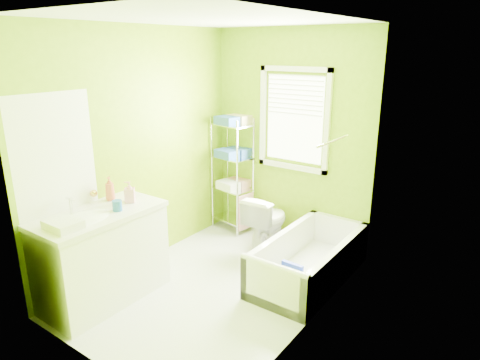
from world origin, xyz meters
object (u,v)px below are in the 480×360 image
Objects in this scene: bathtub at (308,266)px; toilet at (267,221)px; wire_shelf_unit at (234,162)px; vanity at (102,254)px.

toilet reaches higher than bathtub.
toilet is 0.44× the size of wire_shelf_unit.
wire_shelf_unit is at bearing 156.37° from bathtub.
toilet is 2.01m from vanity.
wire_shelf_unit reaches higher than bathtub.
bathtub is 1.26× the size of vanity.
bathtub is at bearing 45.51° from vanity.
wire_shelf_unit is (0.02, 2.10, 0.46)m from vanity.
vanity is at bearing 66.47° from toilet.
bathtub is 0.89m from toilet.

